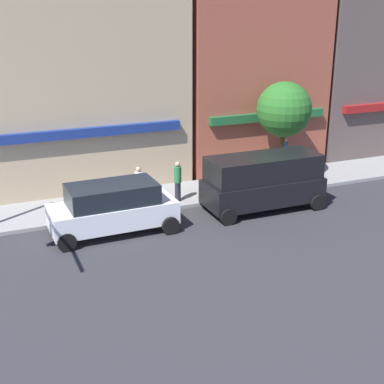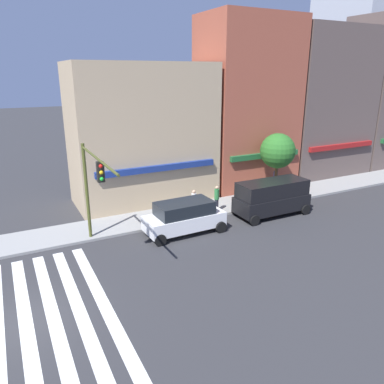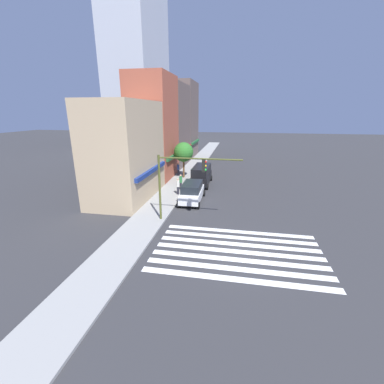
# 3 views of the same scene
# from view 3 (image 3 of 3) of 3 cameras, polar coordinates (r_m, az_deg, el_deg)

# --- Properties ---
(ground_plane) EXTENTS (200.00, 200.00, 0.00)m
(ground_plane) POSITION_cam_3_polar(r_m,az_deg,el_deg) (17.38, 10.12, -12.92)
(ground_plane) COLOR #2D2D30
(sidewalk_left) EXTENTS (120.00, 3.00, 0.15)m
(sidewalk_left) POSITION_cam_3_polar(r_m,az_deg,el_deg) (18.79, -13.77, -10.44)
(sidewalk_left) COLOR gray
(sidewalk_left) RESTS_ON ground_plane
(crosswalk_stripes) EXTENTS (6.40, 10.80, 0.01)m
(crosswalk_stripes) POSITION_cam_3_polar(r_m,az_deg,el_deg) (17.38, 10.12, -12.91)
(crosswalk_stripes) COLOR silver
(crosswalk_stripes) RESTS_ON ground_plane
(storefront_row) EXTENTS (35.54, 5.30, 14.09)m
(storefront_row) POSITION_cam_3_polar(r_m,az_deg,el_deg) (39.96, -6.08, 13.91)
(storefront_row) COLOR tan
(storefront_row) RESTS_ON ground_plane
(tower_distant) EXTENTS (21.53, 10.93, 46.38)m
(tower_distant) POSITION_cam_3_polar(r_m,az_deg,el_deg) (76.35, -12.06, 28.06)
(tower_distant) COLOR #B2B7C1
(tower_distant) RESTS_ON ground_plane
(traffic_signal) EXTENTS (0.32, 6.54, 5.50)m
(traffic_signal) POSITION_cam_3_polar(r_m,az_deg,el_deg) (20.07, -2.59, 3.62)
(traffic_signal) COLOR #474C1E
(traffic_signal) RESTS_ON ground_plane
(suv_white) EXTENTS (4.74, 2.12, 1.94)m
(suv_white) POSITION_cam_3_polar(r_m,az_deg,el_deg) (25.68, -0.00, 0.07)
(suv_white) COLOR white
(suv_white) RESTS_ON ground_plane
(van_black) EXTENTS (5.01, 2.22, 2.34)m
(van_black) POSITION_cam_3_polar(r_m,az_deg,el_deg) (31.74, 2.11, 3.92)
(van_black) COLOR black
(van_black) RESTS_ON ground_plane
(pedestrian_white_shirt) EXTENTS (0.32, 0.32, 1.77)m
(pedestrian_white_shirt) POSITION_cam_3_polar(r_m,az_deg,el_deg) (27.52, -3.13, 1.32)
(pedestrian_white_shirt) COLOR #23232D
(pedestrian_white_shirt) RESTS_ON sidewalk_left
(pedestrian_green_top) EXTENTS (0.32, 0.32, 1.77)m
(pedestrian_green_top) POSITION_cam_3_polar(r_m,az_deg,el_deg) (29.20, -2.51, 2.28)
(pedestrian_green_top) COLOR #23232D
(pedestrian_green_top) RESTS_ON sidewalk_left
(pedestrian_blue_shirt) EXTENTS (0.32, 0.32, 1.77)m
(pedestrian_blue_shirt) POSITION_cam_3_polar(r_m,az_deg,el_deg) (35.72, -3.09, 5.09)
(pedestrian_blue_shirt) COLOR #23232D
(pedestrian_blue_shirt) RESTS_ON sidewalk_left
(street_tree) EXTENTS (2.58, 2.58, 4.73)m
(street_tree) POSITION_cam_3_polar(r_m,az_deg,el_deg) (34.30, -1.88, 8.84)
(street_tree) COLOR brown
(street_tree) RESTS_ON sidewalk_left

